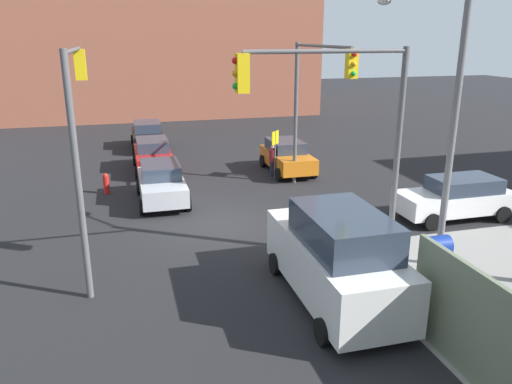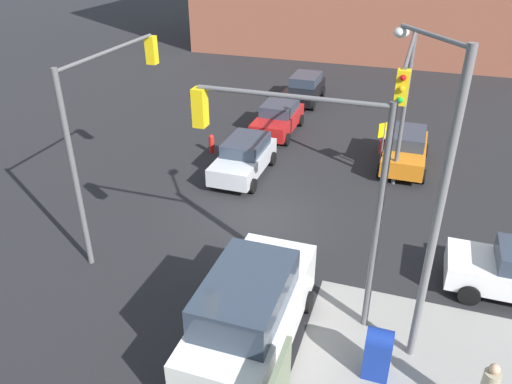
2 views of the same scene
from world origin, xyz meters
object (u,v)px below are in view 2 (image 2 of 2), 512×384
at_px(sedan_silver, 244,157).
at_px(traffic_signal_ne_corner, 305,167).
at_px(traffic_signal_se_corner, 108,109).
at_px(mailbox_blue, 378,352).
at_px(fire_hydrant, 212,143).
at_px(hatchback_black, 305,88).
at_px(hatchback_orange, 405,149).
at_px(coupe_red, 278,118).
at_px(van_white_delivery, 251,313).
at_px(pedestrian_crossing, 382,152).
at_px(traffic_signal_nw_corner, 404,94).
at_px(street_lamp_corner, 432,189).

bearing_deg(sedan_silver, traffic_signal_ne_corner, 29.95).
xyz_separation_m(traffic_signal_se_corner, sedan_silver, (-5.63, 2.61, -3.79)).
bearing_deg(sedan_silver, mailbox_blue, 36.06).
bearing_deg(fire_hydrant, hatchback_black, 165.42).
bearing_deg(hatchback_orange, traffic_signal_ne_corner, -11.29).
xyz_separation_m(traffic_signal_ne_corner, hatchback_black, (-18.63, -4.41, -3.76)).
bearing_deg(sedan_silver, coupe_red, 179.82).
xyz_separation_m(van_white_delivery, pedestrian_crossing, (-12.23, 2.00, -0.45)).
xyz_separation_m(traffic_signal_nw_corner, mailbox_blue, (8.41, 0.50, -3.90)).
xyz_separation_m(fire_hydrant, hatchback_black, (-9.13, 2.38, 0.36)).
xyz_separation_m(traffic_signal_se_corner, coupe_red, (-10.90, 2.62, -3.79)).
height_order(traffic_signal_nw_corner, coupe_red, traffic_signal_nw_corner).
relative_size(traffic_signal_ne_corner, pedestrian_crossing, 4.06).
height_order(street_lamp_corner, hatchback_black, street_lamp_corner).
xyz_separation_m(traffic_signal_ne_corner, coupe_red, (-13.04, -4.46, -3.76)).
height_order(traffic_signal_ne_corner, van_white_delivery, traffic_signal_ne_corner).
distance_m(hatchback_orange, pedestrian_crossing, 1.16).
bearing_deg(traffic_signal_ne_corner, traffic_signal_se_corner, -106.76).
distance_m(traffic_signal_nw_corner, pedestrian_crossing, 5.30).
xyz_separation_m(fire_hydrant, van_white_delivery, (11.43, 6.00, 0.79)).
relative_size(street_lamp_corner, pedestrian_crossing, 4.99).
bearing_deg(traffic_signal_ne_corner, mailbox_blue, 54.88).
relative_size(street_lamp_corner, van_white_delivery, 1.48).
xyz_separation_m(traffic_signal_se_corner, mailbox_blue, (3.83, 9.50, -3.87)).
xyz_separation_m(mailbox_blue, pedestrian_crossing, (-12.00, -1.20, 0.06)).
height_order(street_lamp_corner, mailbox_blue, street_lamp_corner).
xyz_separation_m(traffic_signal_ne_corner, fire_hydrant, (-9.50, -6.78, -4.12)).
height_order(street_lamp_corner, hatchback_orange, street_lamp_corner).
bearing_deg(fire_hydrant, hatchback_orange, 99.13).
relative_size(mailbox_blue, pedestrian_crossing, 0.89).
bearing_deg(mailbox_blue, coupe_red, -154.99).
bearing_deg(pedestrian_crossing, traffic_signal_nw_corner, -5.72).
bearing_deg(sedan_silver, hatchback_black, 179.64).
height_order(sedan_silver, hatchback_black, same).
bearing_deg(coupe_red, hatchback_orange, 72.50).
height_order(traffic_signal_ne_corner, hatchback_orange, traffic_signal_ne_corner).
relative_size(traffic_signal_nw_corner, mailbox_blue, 4.55).
xyz_separation_m(street_lamp_corner, hatchback_black, (-19.03, -7.41, -3.86)).
relative_size(traffic_signal_ne_corner, sedan_silver, 1.56).
height_order(mailbox_blue, hatchback_orange, hatchback_orange).
distance_m(street_lamp_corner, fire_hydrant, 14.54).
height_order(traffic_signal_ne_corner, fire_hydrant, traffic_signal_ne_corner).
height_order(traffic_signal_nw_corner, mailbox_blue, traffic_signal_nw_corner).
distance_m(street_lamp_corner, hatchback_black, 20.79).
xyz_separation_m(fire_hydrant, hatchback_orange, (-1.44, 8.97, 0.36)).
distance_m(fire_hydrant, sedan_silver, 2.91).
distance_m(street_lamp_corner, sedan_silver, 11.72).
xyz_separation_m(traffic_signal_nw_corner, coupe_red, (-6.32, -6.38, -3.82)).
distance_m(fire_hydrant, hatchback_orange, 9.09).
bearing_deg(traffic_signal_nw_corner, hatchback_black, -152.05).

